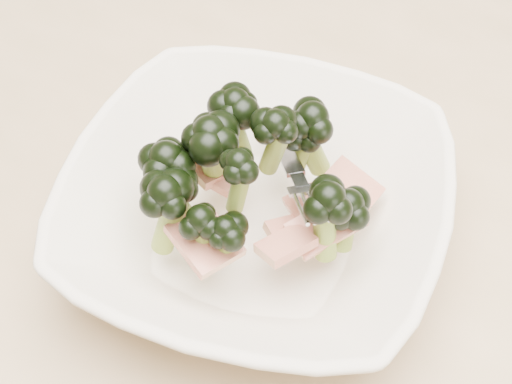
{
  "coord_description": "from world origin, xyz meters",
  "views": [
    {
      "loc": [
        0.17,
        -0.3,
        1.18
      ],
      "look_at": [
        -0.03,
        -0.05,
        0.8
      ],
      "focal_mm": 50.0,
      "sensor_mm": 36.0,
      "label": 1
    }
  ],
  "objects": [
    {
      "name": "dining_table",
      "position": [
        0.0,
        0.0,
        0.65
      ],
      "size": [
        1.2,
        0.8,
        0.75
      ],
      "color": "tan",
      "rests_on": "ground"
    },
    {
      "name": "broccoli_dish",
      "position": [
        -0.03,
        -0.06,
        0.79
      ],
      "size": [
        0.34,
        0.34,
        0.12
      ],
      "color": "beige",
      "rests_on": "dining_table"
    }
  ]
}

